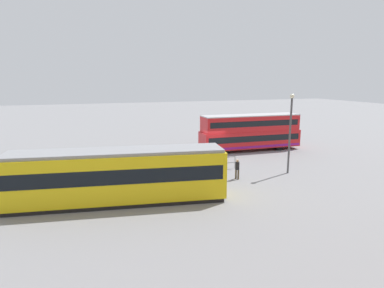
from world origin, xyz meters
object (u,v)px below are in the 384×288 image
at_px(pedestrian_near_railing, 204,155).
at_px(street_lamp, 290,127).
at_px(double_decker_bus, 250,132).
at_px(pedestrian_crossing, 237,168).
at_px(tram_yellow, 118,175).
at_px(info_sign, 142,159).

xyz_separation_m(pedestrian_near_railing, street_lamp, (-5.89, 4.17, 2.80)).
bearing_deg(double_decker_bus, pedestrian_crossing, 55.87).
bearing_deg(tram_yellow, double_decker_bus, -144.44).
bearing_deg(pedestrian_near_railing, pedestrian_crossing, 104.75).
bearing_deg(tram_yellow, pedestrian_near_railing, -142.63).
bearing_deg(pedestrian_near_railing, double_decker_bus, -146.56).
distance_m(tram_yellow, pedestrian_crossing, 9.52).
height_order(tram_yellow, info_sign, tram_yellow).
relative_size(pedestrian_crossing, info_sign, 0.70).
bearing_deg(pedestrian_crossing, street_lamp, -178.35).
bearing_deg(double_decker_bus, tram_yellow, 35.56).
relative_size(pedestrian_near_railing, street_lamp, 0.27).
bearing_deg(pedestrian_crossing, tram_yellow, 11.71).
xyz_separation_m(double_decker_bus, street_lamp, (1.44, 9.00, 1.84)).
height_order(double_decker_bus, tram_yellow, double_decker_bus).
distance_m(tram_yellow, pedestrian_near_railing, 10.28).
distance_m(pedestrian_near_railing, pedestrian_crossing, 4.45).
bearing_deg(tram_yellow, info_sign, -117.12).
height_order(double_decker_bus, street_lamp, street_lamp).
bearing_deg(street_lamp, info_sign, -12.04).
relative_size(double_decker_bus, info_sign, 4.95).
height_order(pedestrian_near_railing, info_sign, info_sign).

